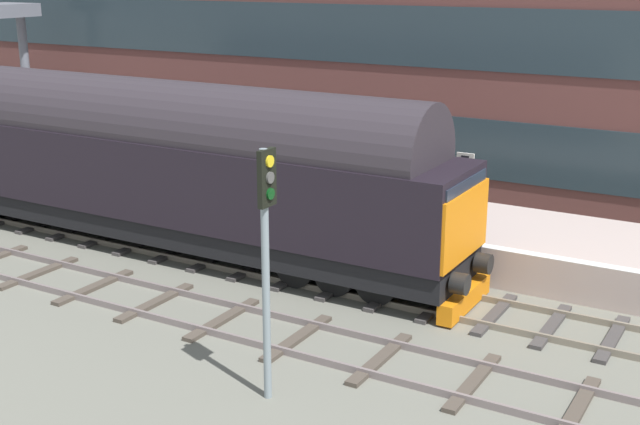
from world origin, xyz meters
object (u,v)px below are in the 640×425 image
waiting_passenger (322,173)px  signal_post_near (266,243)px  diesel_locomotive (136,157)px  platform_number_sign (464,183)px

waiting_passenger → signal_post_near: bearing=96.2°
diesel_locomotive → platform_number_sign: bearing=-77.6°
platform_number_sign → waiting_passenger: 4.56m
diesel_locomotive → signal_post_near: (-5.62, -8.07, 0.47)m
signal_post_near → waiting_passenger: (8.36, 3.71, -0.96)m
platform_number_sign → waiting_passenger: bearing=79.9°
signal_post_near → waiting_passenger: size_ratio=2.81×
waiting_passenger → platform_number_sign: bearing=152.2°
signal_post_near → platform_number_sign: signal_post_near is taller
platform_number_sign → waiting_passenger: platform_number_sign is taller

